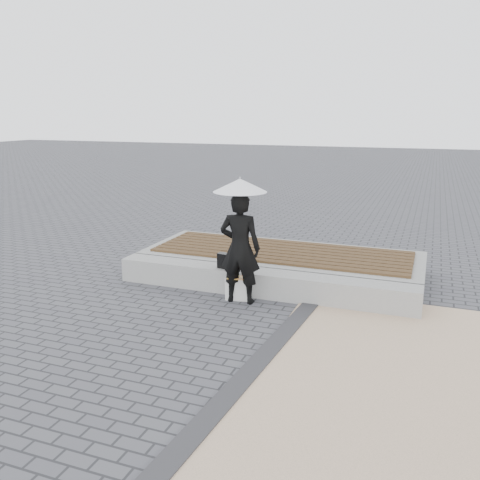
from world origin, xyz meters
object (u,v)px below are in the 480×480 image
Objects in this scene: handbag at (228,261)px; canvas_tote at (237,288)px; seating_ledge at (261,283)px; woman at (240,248)px; parasol at (240,185)px.

handbag reaches higher than canvas_tote.
woman is (-0.20, -0.44, 0.67)m from seating_ledge.
parasol is at bearing -36.93° from handbag.
handbag is (-0.34, 0.35, -0.34)m from woman.
parasol reaches higher than woman.
seating_ledge is 13.96× the size of handbag.
seating_ledge is 13.21× the size of canvas_tote.
seating_ledge reaches higher than canvas_tote.
woman reaches higher than handbag.
woman reaches higher than canvas_tote.
woman is at bearing -114.21° from seating_ledge.
woman is 0.60m from handbag.
seating_ledge is 2.87× the size of woman.
parasol is 1.40m from handbag.
parasol reaches higher than canvas_tote.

